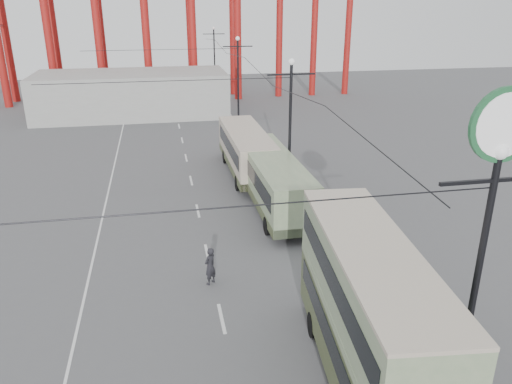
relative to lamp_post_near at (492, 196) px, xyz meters
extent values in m
plane|color=#525255|center=(-5.60, 3.00, -7.86)|extent=(160.00, 160.00, 0.00)
cube|color=silver|center=(-6.60, 22.00, -7.86)|extent=(0.15, 82.00, 0.01)
cube|color=silver|center=(-0.20, 23.00, -7.86)|extent=(0.12, 120.00, 0.01)
cube|color=silver|center=(-12.60, 23.00, -7.86)|extent=(0.12, 120.00, 0.01)
cylinder|color=black|center=(0.00, 0.00, -3.36)|extent=(0.20, 0.20, 9.00)
cube|color=black|center=(0.00, 0.00, 0.44)|extent=(3.20, 0.10, 0.10)
sphere|color=white|center=(0.00, 0.00, 1.24)|extent=(0.44, 0.44, 0.44)
cylinder|color=#1D562F|center=(0.00, 0.00, 1.94)|extent=(2.00, 0.12, 2.00)
cylinder|color=white|center=(0.00, 0.00, 1.94)|extent=(1.70, 0.16, 1.70)
cylinder|color=black|center=(0.00, 21.00, -3.36)|extent=(0.20, 0.20, 9.00)
cylinder|color=black|center=(0.00, 21.00, -7.61)|extent=(0.44, 0.44, 0.50)
cube|color=black|center=(0.00, 21.00, 0.44)|extent=(3.20, 0.10, 0.10)
sphere|color=white|center=(0.00, 21.00, 1.24)|extent=(0.44, 0.44, 0.44)
cylinder|color=black|center=(0.00, 43.00, -3.36)|extent=(0.20, 0.20, 9.00)
cylinder|color=black|center=(0.00, 43.00, -7.61)|extent=(0.44, 0.44, 0.50)
cube|color=black|center=(0.00, 43.00, 0.44)|extent=(3.20, 0.10, 0.10)
sphere|color=white|center=(0.00, 43.00, 1.24)|extent=(0.44, 0.44, 0.44)
cylinder|color=black|center=(0.00, 65.00, -3.36)|extent=(0.20, 0.20, 9.00)
cylinder|color=black|center=(0.00, 65.00, -7.61)|extent=(0.44, 0.44, 0.50)
cube|color=black|center=(0.00, 65.00, 0.44)|extent=(3.20, 0.10, 0.10)
sphere|color=white|center=(0.00, 65.00, 1.24)|extent=(0.44, 0.44, 0.44)
cylinder|color=maroon|center=(-27.60, 62.00, 1.14)|extent=(1.00, 1.00, 18.00)
cylinder|color=maroon|center=(13.40, 59.00, 3.14)|extent=(0.90, 0.90, 22.00)
cylinder|color=maroon|center=(18.40, 59.00, -0.86)|extent=(0.90, 0.90, 14.00)
cube|color=gray|center=(-11.60, 50.00, -5.36)|extent=(22.00, 10.00, 5.00)
cube|color=#374123|center=(-2.26, 2.15, -6.17)|extent=(3.61, 10.47, 2.26)
cube|color=black|center=(-2.26, 2.15, -5.71)|extent=(3.44, 8.43, 0.92)
cube|color=gray|center=(-2.26, 2.15, -4.89)|extent=(3.63, 10.47, 0.31)
cube|color=gray|center=(-2.26, 2.15, -3.61)|extent=(3.61, 10.47, 2.26)
cube|color=black|center=(-2.26, 2.15, -3.50)|extent=(3.59, 9.86, 0.87)
cube|color=#B9AA95|center=(-2.26, 2.15, -2.42)|extent=(3.63, 10.47, 0.12)
cylinder|color=black|center=(-3.11, 5.13, -7.35)|extent=(0.39, 1.05, 1.03)
cylinder|color=black|center=(-0.81, 4.89, -7.35)|extent=(0.39, 1.05, 1.03)
cube|color=gray|center=(-1.67, 18.78, -5.93)|extent=(2.84, 12.13, 2.64)
cube|color=black|center=(-1.67, 18.78, -5.49)|extent=(2.87, 10.81, 1.05)
cube|color=#374123|center=(-1.67, 18.78, -6.98)|extent=(2.87, 12.13, 0.55)
cube|color=gray|center=(-1.67, 18.78, -4.52)|extent=(2.86, 12.13, 0.18)
cylinder|color=black|center=(-2.94, 22.19, -7.31)|extent=(0.32, 1.10, 1.10)
cylinder|color=black|center=(-0.45, 22.20, -7.31)|extent=(0.32, 1.10, 1.10)
cylinder|color=black|center=(-2.89, 14.92, -7.31)|extent=(0.32, 1.10, 1.10)
cylinder|color=black|center=(-0.40, 14.94, -7.31)|extent=(0.32, 1.10, 1.10)
cube|color=#B9AA95|center=(-2.19, 25.77, -5.92)|extent=(2.81, 11.12, 2.67)
cube|color=black|center=(-2.19, 25.77, -5.47)|extent=(2.84, 9.79, 1.06)
cube|color=#374123|center=(-2.19, 25.77, -6.97)|extent=(2.84, 11.12, 0.56)
cube|color=#B9AA95|center=(-2.19, 25.77, -4.49)|extent=(2.83, 11.12, 0.18)
cylinder|color=black|center=(-3.45, 28.65, -7.31)|extent=(0.31, 1.11, 1.11)
cylinder|color=black|center=(-0.94, 28.66, -7.31)|extent=(0.31, 1.11, 1.11)
cylinder|color=black|center=(-3.43, 22.43, -7.31)|extent=(0.31, 1.11, 1.11)
cylinder|color=black|center=(-0.92, 22.44, -7.31)|extent=(0.31, 1.11, 1.11)
imported|color=black|center=(-6.75, 9.93, -6.91)|extent=(0.81, 0.81, 1.89)
camera|label=1|loc=(-8.63, -11.01, 4.88)|focal=35.00mm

